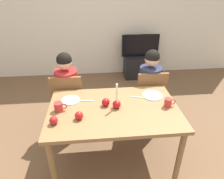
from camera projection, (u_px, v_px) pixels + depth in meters
name	position (u px, v px, depth m)	size (l,w,h in m)	color
ground_plane	(114.00, 158.00, 2.55)	(7.68, 7.68, 0.00)	brown
back_wall	(101.00, 14.00, 4.16)	(6.40, 0.10, 2.60)	beige
dining_table	(114.00, 115.00, 2.22)	(1.40, 0.90, 0.75)	olive
chair_left	(69.00, 100.00, 2.78)	(0.40, 0.40, 0.90)	brown
chair_right	(149.00, 96.00, 2.87)	(0.40, 0.40, 0.90)	brown
person_left_child	(68.00, 95.00, 2.78)	(0.30, 0.30, 1.17)	#33384C
person_right_child	(149.00, 91.00, 2.87)	(0.30, 0.30, 1.17)	#33384C
tv_stand	(139.00, 66.00, 4.49)	(0.64, 0.40, 0.48)	black
tv	(140.00, 46.00, 4.26)	(0.79, 0.05, 0.46)	black
candle_centerpiece	(117.00, 103.00, 2.16)	(0.09, 0.09, 0.29)	red
plate_left	(71.00, 100.00, 2.31)	(0.21, 0.21, 0.01)	white
plate_right	(152.00, 95.00, 2.40)	(0.24, 0.24, 0.01)	white
mug_left	(59.00, 107.00, 2.12)	(0.14, 0.09, 0.10)	#B72D2D
mug_right	(168.00, 103.00, 2.19)	(0.12, 0.08, 0.10)	#B72D2D
fork_left	(86.00, 101.00, 2.30)	(0.18, 0.01, 0.01)	silver
fork_right	(139.00, 97.00, 2.37)	(0.18, 0.01, 0.01)	silver
apple_near_candle	(54.00, 120.00, 1.93)	(0.08, 0.08, 0.08)	#AC1A1E
apple_by_left_plate	(106.00, 102.00, 2.20)	(0.09, 0.09, 0.09)	#AB1216
apple_by_right_mug	(79.00, 116.00, 2.00)	(0.08, 0.08, 0.08)	red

